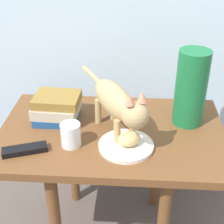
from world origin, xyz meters
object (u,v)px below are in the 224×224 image
at_px(plate, 126,146).
at_px(bread_roll, 129,139).
at_px(book_stack, 57,108).
at_px(cat, 118,103).
at_px(tv_remote, 25,150).
at_px(side_table, 112,148).
at_px(candle_jar, 71,136).
at_px(green_vase, 191,88).

xyz_separation_m(plate, bread_roll, (0.01, -0.00, 0.03)).
bearing_deg(plate, book_stack, 148.83).
xyz_separation_m(cat, book_stack, (-0.24, 0.09, -0.08)).
xyz_separation_m(bread_roll, tv_remote, (-0.35, -0.04, -0.03)).
xyz_separation_m(side_table, cat, (0.02, -0.02, 0.21)).
bearing_deg(plate, tv_remote, -171.85).
distance_m(book_stack, candle_jar, 0.18).
relative_size(cat, green_vase, 1.47).
bearing_deg(candle_jar, tv_remote, -161.02).
xyz_separation_m(side_table, candle_jar, (-0.14, -0.10, 0.12)).
bearing_deg(plate, candle_jar, 179.17).
distance_m(candle_jar, tv_remote, 0.16).
bearing_deg(tv_remote, candle_jar, -0.46).
height_order(plate, green_vase, green_vase).
xyz_separation_m(bread_roll, cat, (-0.04, 0.08, 0.09)).
relative_size(side_table, book_stack, 4.64).
distance_m(plate, candle_jar, 0.19).
relative_size(cat, tv_remote, 2.85).
distance_m(side_table, bread_roll, 0.17).
xyz_separation_m(side_table, plate, (0.06, -0.10, 0.09)).
height_order(plate, cat, cat).
distance_m(side_table, candle_jar, 0.21).
bearing_deg(bread_roll, plate, 154.52).
bearing_deg(plate, green_vase, 38.35).
bearing_deg(book_stack, cat, -19.95).
relative_size(book_stack, candle_jar, 2.13).
distance_m(bread_roll, green_vase, 0.31).
bearing_deg(green_vase, candle_jar, -156.93).
xyz_separation_m(green_vase, candle_jar, (-0.42, -0.18, -0.11)).
bearing_deg(candle_jar, plate, -0.83).
bearing_deg(bread_roll, candle_jar, 177.92).
bearing_deg(candle_jar, book_stack, 116.72).
relative_size(plate, candle_jar, 2.25).
xyz_separation_m(plate, book_stack, (-0.27, 0.17, 0.05)).
bearing_deg(candle_jar, bread_roll, -2.08).
relative_size(plate, tv_remote, 1.27).
height_order(bread_roll, candle_jar, candle_jar).
distance_m(cat, green_vase, 0.28).
bearing_deg(tv_remote, side_table, 8.26).
relative_size(side_table, plate, 4.41).
relative_size(side_table, bread_roll, 10.53).
bearing_deg(green_vase, bread_roll, -139.78).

